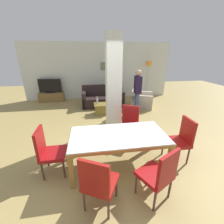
{
  "coord_description": "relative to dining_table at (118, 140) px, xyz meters",
  "views": [
    {
      "loc": [
        -0.51,
        -2.5,
        2.23
      ],
      "look_at": [
        0.0,
        0.82,
        0.89
      ],
      "focal_mm": 24.0,
      "sensor_mm": 36.0,
      "label": 1
    }
  ],
  "objects": [
    {
      "name": "armchair",
      "position": [
        1.7,
        3.49,
        -0.33
      ],
      "size": [
        1.11,
        1.13,
        0.76
      ],
      "rotation": [
        0.0,
        0.0,
        4.35
      ],
      "color": "#B8AC98",
      "rests_on": "ground_plane"
    },
    {
      "name": "floor_lamp",
      "position": [
        2.43,
        4.78,
        0.93
      ],
      "size": [
        0.29,
        0.29,
        1.84
      ],
      "color": "#B7B7BC",
      "rests_on": "ground_plane"
    },
    {
      "name": "dining_chair_near_right",
      "position": [
        0.46,
        -0.87,
        -0.08
      ],
      "size": [
        0.62,
        0.62,
        0.97
      ],
      "rotation": [
        0.0,
        0.0,
        0.49
      ],
      "color": "maroon",
      "rests_on": "ground_plane"
    },
    {
      "name": "divider_pillar",
      "position": [
        0.14,
        1.49,
        0.75
      ],
      "size": [
        0.39,
        0.39,
        2.7
      ],
      "color": "silver",
      "rests_on": "ground_plane"
    },
    {
      "name": "dining_table",
      "position": [
        0.0,
        0.0,
        0.0
      ],
      "size": [
        1.88,
        0.97,
        0.74
      ],
      "color": "olive",
      "rests_on": "ground_plane"
    },
    {
      "name": "sofa",
      "position": [
        0.07,
        3.93,
        -0.31
      ],
      "size": [
        1.8,
        0.87,
        0.88
      ],
      "rotation": [
        0.0,
        0.0,
        3.14
      ],
      "color": "black",
      "rests_on": "ground_plane"
    },
    {
      "name": "coffee_table",
      "position": [
        -0.07,
        2.92,
        -0.4
      ],
      "size": [
        0.6,
        0.48,
        0.4
      ],
      "color": "olive",
      "rests_on": "ground_plane"
    },
    {
      "name": "ground_plane",
      "position": [
        0.0,
        0.0,
        -0.6
      ],
      "size": [
        18.0,
        18.0,
        0.0
      ],
      "primitive_type": "plane",
      "color": "#9E874D"
    },
    {
      "name": "back_wall",
      "position": [
        0.0,
        5.18,
        0.75
      ],
      "size": [
        7.2,
        0.09,
        2.7
      ],
      "color": "silver",
      "rests_on": "ground_plane"
    },
    {
      "name": "dining_chair_near_left",
      "position": [
        -0.46,
        -0.88,
        -0.08
      ],
      "size": [
        0.62,
        0.62,
        0.97
      ],
      "rotation": [
        0.0,
        0.0,
        -0.48
      ],
      "color": "maroon",
      "rests_on": "ground_plane"
    },
    {
      "name": "dining_chair_head_left",
      "position": [
        -1.33,
        0.0,
        -0.08
      ],
      "size": [
        0.46,
        0.46,
        0.97
      ],
      "rotation": [
        0.0,
        0.0,
        -1.57
      ],
      "color": "maroon",
      "rests_on": "ground_plane"
    },
    {
      "name": "tv_screen",
      "position": [
        -2.34,
        4.9,
        0.15
      ],
      "size": [
        1.06,
        0.24,
        0.65
      ],
      "rotation": [
        0.0,
        0.0,
        3.04
      ],
      "color": "black",
      "rests_on": "tv_stand"
    },
    {
      "name": "dining_chair_head_right",
      "position": [
        1.36,
        0.0,
        -0.08
      ],
      "size": [
        0.46,
        0.46,
        0.97
      ],
      "rotation": [
        0.0,
        0.0,
        1.57
      ],
      "color": "maroon",
      "rests_on": "ground_plane"
    },
    {
      "name": "bottle",
      "position": [
        -0.24,
        2.99,
        -0.1
      ],
      "size": [
        0.07,
        0.07,
        0.28
      ],
      "color": "#B2B7BC",
      "rests_on": "coffee_table"
    },
    {
      "name": "tv_stand",
      "position": [
        -2.34,
        4.9,
        -0.39
      ],
      "size": [
        1.14,
        0.4,
        0.44
      ],
      "color": "brown",
      "rests_on": "ground_plane"
    },
    {
      "name": "dining_chair_far_right",
      "position": [
        0.46,
        0.88,
        -0.08
      ],
      "size": [
        0.62,
        0.62,
        0.97
      ],
      "rotation": [
        0.0,
        0.0,
        2.66
      ],
      "color": "maroon",
      "rests_on": "ground_plane"
    },
    {
      "name": "standing_person",
      "position": [
        1.28,
        2.81,
        0.35
      ],
      "size": [
        0.25,
        0.4,
        1.65
      ],
      "rotation": [
        0.0,
        0.0,
        1.49
      ],
      "color": "#34476E",
      "rests_on": "ground_plane"
    }
  ]
}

